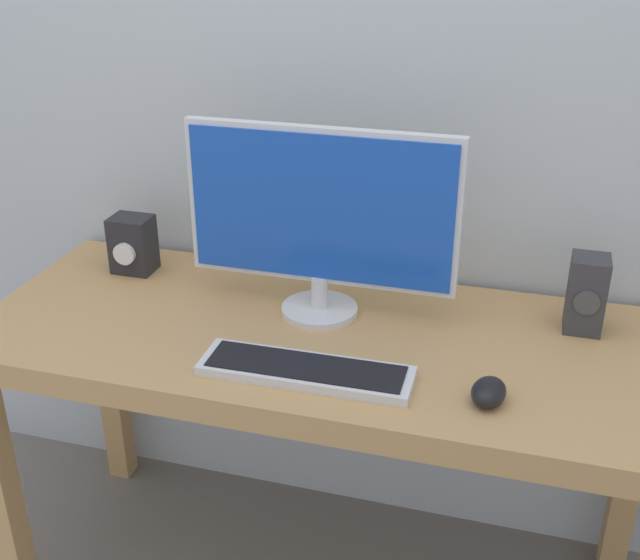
% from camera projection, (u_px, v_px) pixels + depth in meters
% --- Properties ---
extents(desk, '(1.50, 0.61, 0.73)m').
position_uv_depth(desk, '(324.00, 366.00, 1.71)').
color(desk, tan).
rests_on(desk, ground_plane).
extents(monitor, '(0.59, 0.17, 0.42)m').
position_uv_depth(monitor, '(321.00, 216.00, 1.66)').
color(monitor, silver).
rests_on(monitor, desk).
extents(keyboard_primary, '(0.42, 0.12, 0.02)m').
position_uv_depth(keyboard_primary, '(306.00, 371.00, 1.51)').
color(keyboard_primary, silver).
rests_on(keyboard_primary, desk).
extents(mouse, '(0.07, 0.10, 0.04)m').
position_uv_depth(mouse, '(489.00, 392.00, 1.43)').
color(mouse, black).
rests_on(mouse, desk).
extents(speaker_right, '(0.08, 0.08, 0.17)m').
position_uv_depth(speaker_right, '(586.00, 294.00, 1.65)').
color(speaker_right, '#333338').
rests_on(speaker_right, desk).
extents(audio_controller, '(0.10, 0.09, 0.14)m').
position_uv_depth(audio_controller, '(133.00, 244.00, 1.92)').
color(audio_controller, '#232328').
rests_on(audio_controller, desk).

